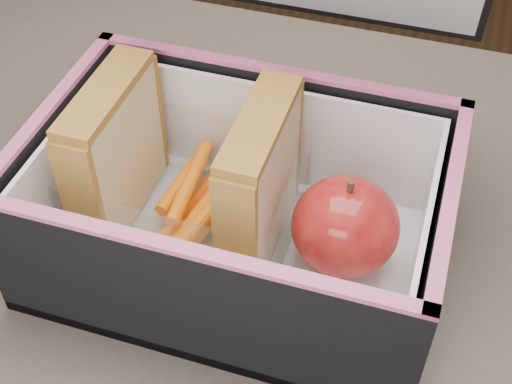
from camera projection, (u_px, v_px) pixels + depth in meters
kitchen_table at (195, 374)px, 0.58m from camera, size 1.20×0.80×0.75m
lunch_bag at (240, 196)px, 0.51m from camera, size 0.29×0.28×0.27m
plastic_tub at (188, 194)px, 0.53m from camera, size 0.16×0.11×0.07m
sandwich_left at (115, 151)px, 0.52m from camera, size 0.03×0.10×0.11m
sandwich_right at (260, 183)px, 0.50m from camera, size 0.03×0.11×0.12m
carrot_sticks at (199, 202)px, 0.54m from camera, size 0.05×0.15×0.03m
paper_napkin at (343, 255)px, 0.53m from camera, size 0.09×0.09×0.01m
red_apple at (345, 226)px, 0.49m from camera, size 0.09×0.09×0.08m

